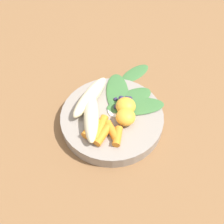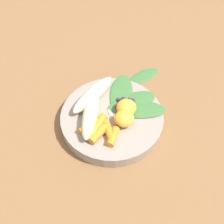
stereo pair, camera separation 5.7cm
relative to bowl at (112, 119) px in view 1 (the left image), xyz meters
The scene contains 17 objects.
ground_plane 0.02m from the bowl, ahead, with size 2.40×2.40×0.00m, color brown.
bowl is the anchor object (origin of this frame).
banana_peeled_left 0.06m from the bowl, 65.36° to the left, with size 0.14×0.03×0.03m, color beige.
banana_peeled_right 0.07m from the bowl, ahead, with size 0.14×0.03×0.03m, color beige.
orange_segment_near 0.05m from the bowl, 115.09° to the right, with size 0.05×0.05×0.03m, color #F4A833.
orange_segment_far 0.05m from the bowl, 168.16° to the right, with size 0.04×0.04×0.03m, color #F4A833.
carrot_front 0.07m from the bowl, 90.91° to the left, with size 0.02×0.02×0.05m, color orange.
carrot_mid_left 0.06m from the bowl, 104.83° to the left, with size 0.02×0.02×0.06m, color orange.
carrot_mid_right 0.07m from the bowl, 116.44° to the left, with size 0.02×0.02×0.05m, color orange.
carrot_rear 0.06m from the bowl, 134.26° to the left, with size 0.02×0.02×0.05m, color orange.
carrot_small 0.07m from the bowl, 144.98° to the left, with size 0.02×0.02×0.05m, color orange.
blueberry_pile 0.05m from the bowl, 82.39° to the right, with size 0.04×0.05×0.02m.
coconut_shred_patch 0.02m from the bowl, 104.84° to the right, with size 0.04×0.04×0.00m, color white.
kale_leaf_left 0.06m from the bowl, 112.63° to the right, with size 0.14×0.05×0.01m, color #3D7038.
kale_leaf_right 0.07m from the bowl, 92.57° to the right, with size 0.12×0.05×0.01m, color #3D7038.
kale_leaf_rear 0.07m from the bowl, 57.00° to the right, with size 0.13×0.06×0.01m, color #3D7038.
kale_leaf_stray 0.18m from the bowl, 66.14° to the right, with size 0.10×0.04×0.01m, color #3D7038.
Camera 1 is at (-0.27, 0.27, 0.53)m, focal length 43.09 mm.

